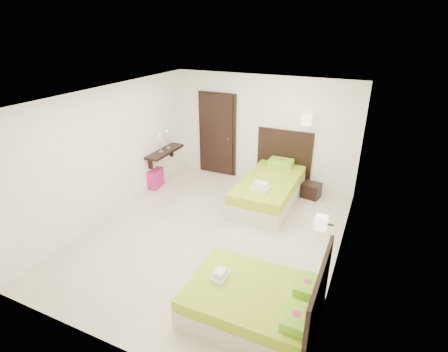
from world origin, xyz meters
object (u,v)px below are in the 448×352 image
at_px(bed_single, 270,188).
at_px(nightstand, 311,190).
at_px(bed_double, 258,302).
at_px(ottoman, 151,178).

bearing_deg(bed_single, nightstand, 36.33).
distance_m(bed_double, nightstand, 3.87).
bearing_deg(bed_double, nightstand, 91.40).
bearing_deg(ottoman, bed_single, 9.30).
xyz_separation_m(nightstand, ottoman, (-3.65, -1.05, 0.05)).
bearing_deg(bed_single, ottoman, -170.70).
xyz_separation_m(bed_single, bed_double, (0.89, -3.29, -0.07)).
height_order(bed_double, ottoman, bed_double).
relative_size(bed_double, ottoman, 3.85).
height_order(bed_double, nightstand, bed_double).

